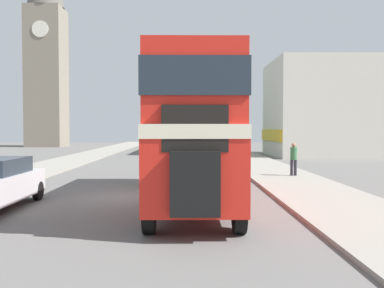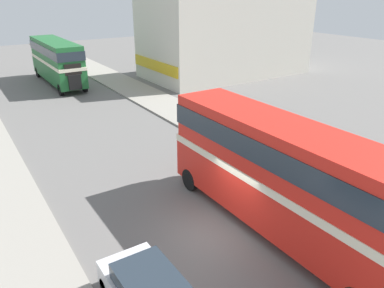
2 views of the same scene
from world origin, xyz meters
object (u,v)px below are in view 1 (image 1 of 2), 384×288
Objects in this scene: pedestrian_walking at (294,157)px; bus_distant at (183,128)px; church_tower at (46,30)px; double_decker_bus at (192,123)px.

bus_distant is at bearing 104.07° from pedestrian_walking.
bus_distant is 27.26m from church_tower.
double_decker_bus reaches higher than pedestrian_walking.
church_tower reaches higher than bus_distant.
bus_distant is 0.36× the size of church_tower.
church_tower is (-19.19, 44.03, 13.06)m from double_decker_bus.
double_decker_bus is at bearing -66.45° from church_tower.
pedestrian_walking is 0.05× the size of church_tower.
bus_distant is at bearing 91.03° from double_decker_bus.
double_decker_bus is 6.75× the size of pedestrian_walking.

